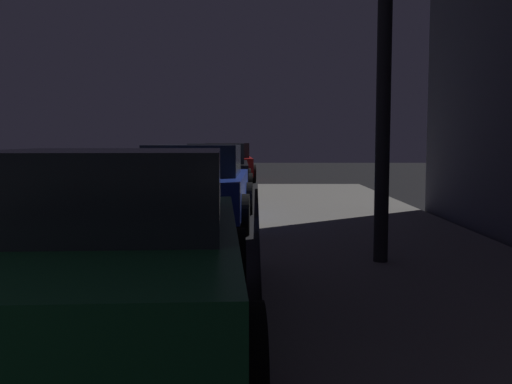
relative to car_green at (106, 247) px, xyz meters
name	(u,v)px	position (x,y,z in m)	size (l,w,h in m)	color
car_green	(106,247)	(0.00, 0.00, 0.00)	(2.33, 4.28, 1.43)	#19592D
car_blue	(194,185)	(0.00, 6.24, -0.02)	(2.06, 4.22, 1.43)	navy
car_black	(216,169)	(0.00, 12.22, -0.02)	(2.04, 4.39, 1.43)	black
car_red	(226,162)	(0.00, 17.84, -0.01)	(2.22, 4.46, 1.43)	maroon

